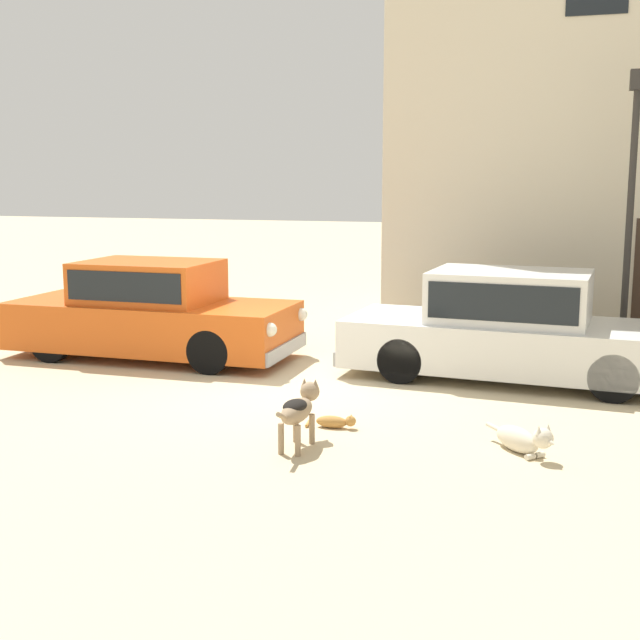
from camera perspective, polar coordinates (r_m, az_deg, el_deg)
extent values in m
plane|color=#CCB78E|center=(10.87, -2.09, -4.76)|extent=(80.00, 80.00, 0.00)
cube|color=#D15619|center=(12.94, -11.40, -0.32)|extent=(4.31, 1.71, 0.71)
cube|color=#D15619|center=(12.87, -11.66, 2.60)|extent=(1.98, 1.47, 0.62)
cube|color=black|center=(12.86, -11.67, 2.65)|extent=(1.82, 1.49, 0.43)
cube|color=#999BA0|center=(12.12, -2.45, -1.98)|extent=(0.12, 1.67, 0.20)
cube|color=#999BA0|center=(14.12, -19.00, -0.83)|extent=(0.12, 1.67, 0.20)
sphere|color=silver|center=(12.67, -1.31, 0.39)|extent=(0.20, 0.20, 0.20)
sphere|color=silver|center=(11.41, -3.46, -0.67)|extent=(0.20, 0.20, 0.20)
cube|color=red|center=(14.64, -17.40, 1.29)|extent=(0.04, 0.18, 0.18)
cube|color=red|center=(13.48, -20.93, 0.39)|extent=(0.04, 0.18, 0.18)
cylinder|color=black|center=(13.10, -4.81, -0.87)|extent=(0.63, 0.20, 0.63)
cylinder|color=black|center=(11.74, -7.57, -2.16)|extent=(0.63, 0.20, 0.63)
cylinder|color=black|center=(14.26, -14.49, -0.28)|extent=(0.63, 0.20, 0.63)
cylinder|color=black|center=(13.02, -17.96, -1.38)|extent=(0.63, 0.20, 0.63)
cube|color=silver|center=(11.62, 12.99, -1.66)|extent=(4.59, 2.01, 0.65)
cube|color=silver|center=(11.51, 12.89, 1.60)|extent=(2.16, 1.61, 0.68)
cube|color=black|center=(11.51, 12.90, 1.65)|extent=(2.00, 1.62, 0.48)
cube|color=#999BA0|center=(12.16, 2.53, -1.94)|extent=(0.23, 1.68, 0.20)
cube|color=red|center=(12.78, 3.59, 0.34)|extent=(0.05, 0.18, 0.18)
cube|color=red|center=(11.40, 1.36, -0.79)|extent=(0.05, 0.18, 0.18)
cylinder|color=black|center=(12.29, 19.69, -2.17)|extent=(0.63, 0.24, 0.61)
cylinder|color=black|center=(10.81, 19.46, -3.74)|extent=(0.63, 0.24, 0.61)
cylinder|color=black|center=(12.62, 7.40, -1.36)|extent=(0.63, 0.24, 0.61)
cylinder|color=black|center=(11.19, 5.55, -2.77)|extent=(0.63, 0.24, 0.61)
cylinder|color=#997F60|center=(8.72, -1.67, -7.35)|extent=(0.06, 0.06, 0.32)
cylinder|color=#997F60|center=(8.66, -0.55, -7.47)|extent=(0.06, 0.06, 0.32)
cylinder|color=#997F60|center=(8.36, -2.69, -8.13)|extent=(0.06, 0.06, 0.32)
cylinder|color=#997F60|center=(8.30, -1.53, -8.26)|extent=(0.06, 0.06, 0.32)
ellipsoid|color=#997F60|center=(8.44, -1.61, -6.25)|extent=(0.26, 0.64, 0.23)
ellipsoid|color=black|center=(8.38, -1.73, -5.92)|extent=(0.24, 0.36, 0.13)
sphere|color=#997F60|center=(8.76, -0.70, -4.91)|extent=(0.21, 0.21, 0.21)
cone|color=#997F60|center=(8.86, -0.46, -4.85)|extent=(0.12, 0.12, 0.11)
cone|color=#997F60|center=(8.76, -1.08, -4.29)|extent=(0.07, 0.07, 0.09)
cone|color=#997F60|center=(8.72, -0.32, -4.36)|extent=(0.07, 0.07, 0.09)
cylinder|color=#997F60|center=(8.08, -2.62, -6.62)|extent=(0.06, 0.22, 0.14)
cylinder|color=beige|center=(8.56, 14.81, -8.92)|extent=(0.11, 0.11, 0.06)
cylinder|color=beige|center=(8.48, 14.19, -9.08)|extent=(0.11, 0.11, 0.06)
ellipsoid|color=beige|center=(8.67, 13.35, -7.95)|extent=(0.56, 0.55, 0.25)
sphere|color=beige|center=(8.39, 15.03, -7.83)|extent=(0.20, 0.20, 0.20)
cone|color=beige|center=(8.32, 15.52, -8.11)|extent=(0.16, 0.16, 0.11)
cone|color=beige|center=(8.40, 15.36, -7.17)|extent=(0.10, 0.10, 0.09)
cone|color=beige|center=(8.32, 14.75, -7.31)|extent=(0.10, 0.10, 0.09)
cylinder|color=beige|center=(8.92, 11.81, -7.19)|extent=(0.18, 0.18, 0.06)
ellipsoid|color=#B77F3D|center=(9.23, 0.81, -6.98)|extent=(0.36, 0.16, 0.13)
sphere|color=#B77F3D|center=(9.17, 2.11, -6.94)|extent=(0.12, 0.12, 0.12)
cone|color=#B77F3D|center=(9.19, 2.15, -6.60)|extent=(0.04, 0.04, 0.05)
cone|color=#B77F3D|center=(9.13, 2.07, -6.70)|extent=(0.04, 0.04, 0.05)
cylinder|color=#B77F3D|center=(9.33, -0.82, -7.08)|extent=(0.07, 0.22, 0.04)
cylinder|color=#2D2B28|center=(12.86, 20.39, 5.77)|extent=(0.10, 0.10, 3.93)
cube|color=#2D2B28|center=(12.91, 20.97, 15.11)|extent=(0.22, 0.22, 0.28)
sphere|color=silver|center=(12.91, 20.97, 15.11)|extent=(0.18, 0.18, 0.18)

